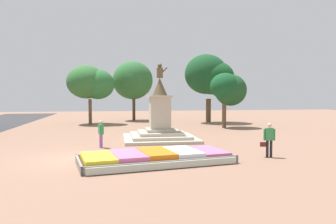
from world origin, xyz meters
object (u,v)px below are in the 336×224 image
object	(u,v)px
flower_planter	(156,158)
pedestrian_near_planter	(101,132)
pedestrian_with_handbag	(269,138)
statue_monument	(160,125)

from	to	relation	value
flower_planter	pedestrian_near_planter	world-z (taller)	pedestrian_near_planter
pedestrian_with_handbag	statue_monument	bearing A→B (deg)	122.77
statue_monument	flower_planter	bearing A→B (deg)	-99.11
flower_planter	pedestrian_with_handbag	size ratio (longest dim) A/B	4.27
flower_planter	pedestrian_near_planter	size ratio (longest dim) A/B	4.52
statue_monument	pedestrian_near_planter	bearing A→B (deg)	-144.19
statue_monument	pedestrian_near_planter	xyz separation A→B (m)	(-3.81, -2.75, -0.09)
statue_monument	pedestrian_near_planter	distance (m)	4.70
flower_planter	statue_monument	distance (m)	7.54
statue_monument	pedestrian_near_planter	world-z (taller)	statue_monument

